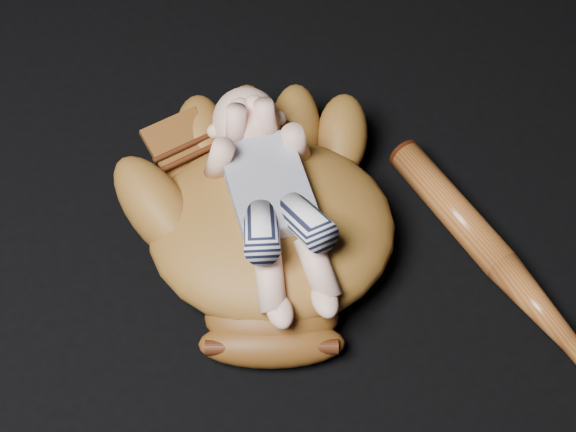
{
  "coord_description": "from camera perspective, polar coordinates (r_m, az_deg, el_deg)",
  "views": [
    {
      "loc": [
        -0.23,
        -0.54,
        0.97
      ],
      "look_at": [
        -0.08,
        0.12,
        0.07
      ],
      "focal_mm": 55.0,
      "sensor_mm": 36.0,
      "label": 1
    }
  ],
  "objects": [
    {
      "name": "newborn_baby",
      "position": [
        1.08,
        -0.96,
        1.08
      ],
      "size": [
        0.17,
        0.35,
        0.14
      ],
      "primitive_type": null,
      "rotation": [
        0.0,
        0.0,
        0.04
      ],
      "color": "#E7AC95",
      "rests_on": "baseball_glove"
    },
    {
      "name": "baseball_glove",
      "position": [
        1.12,
        -1.08,
        -0.25
      ],
      "size": [
        0.48,
        0.52,
        0.14
      ],
      "primitive_type": null,
      "rotation": [
        0.0,
        0.0,
        -0.21
      ],
      "color": "brown",
      "rests_on": "ground"
    },
    {
      "name": "baseball_bat",
      "position": [
        1.16,
        14.5,
        -4.08
      ],
      "size": [
        0.19,
        0.48,
        0.05
      ],
      "primitive_type": null,
      "rotation": [
        0.0,
        0.0,
        0.31
      ],
      "color": "brown",
      "rests_on": "ground"
    }
  ]
}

